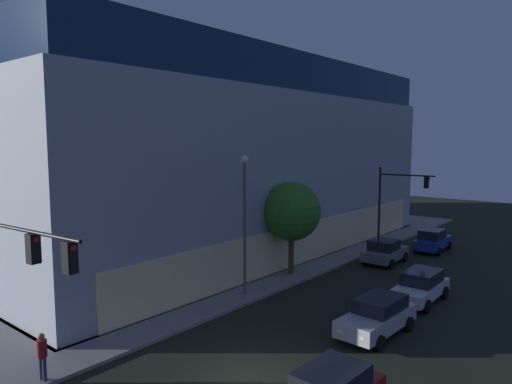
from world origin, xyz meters
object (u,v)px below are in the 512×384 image
object	(u,v)px
car_white	(420,286)
traffic_light_near_corner	(19,272)
car_silver	(377,315)
car_grey	(385,251)
street_lamp_sidewalk	(245,208)
sidewalk_tree	(291,212)
modern_building	(174,156)
pedestrian_waiting	(42,352)
traffic_light_far_corner	(396,195)
car_blue	(433,240)

from	to	relation	value
car_white	traffic_light_near_corner	bearing A→B (deg)	162.62
car_silver	car_grey	world-z (taller)	car_grey
street_lamp_sidewalk	sidewalk_tree	bearing A→B (deg)	5.29
modern_building	pedestrian_waiting	bearing A→B (deg)	-141.01
sidewalk_tree	car_grey	world-z (taller)	sidewalk_tree
traffic_light_far_corner	car_silver	bearing A→B (deg)	-159.08
street_lamp_sidewalk	car_silver	bearing A→B (deg)	-89.48
car_white	car_blue	xyz separation A→B (m)	(12.08, 3.54, 0.04)
car_grey	pedestrian_waiting	bearing A→B (deg)	174.54
traffic_light_near_corner	sidewalk_tree	size ratio (longest dim) A/B	1.05
modern_building	car_grey	size ratio (longest dim) A/B	9.19
modern_building	street_lamp_sidewalk	bearing A→B (deg)	-118.34
modern_building	sidewalk_tree	size ratio (longest dim) A/B	6.33
traffic_light_far_corner	car_blue	xyz separation A→B (m)	(0.95, -2.71, -3.47)
traffic_light_near_corner	car_white	size ratio (longest dim) A/B	1.38
modern_building	car_white	world-z (taller)	modern_building
traffic_light_far_corner	car_grey	distance (m)	6.14
sidewalk_tree	car_grey	size ratio (longest dim) A/B	1.45
street_lamp_sidewalk	car_silver	world-z (taller)	street_lamp_sidewalk
car_silver	car_grey	bearing A→B (deg)	22.96
car_white	car_blue	bearing A→B (deg)	16.33
traffic_light_near_corner	car_white	distance (m)	19.67
pedestrian_waiting	car_grey	bearing A→B (deg)	-5.46
sidewalk_tree	car_silver	world-z (taller)	sidewalk_tree
modern_building	traffic_light_near_corner	size ratio (longest dim) A/B	6.03
modern_building	street_lamp_sidewalk	size ratio (longest dim) A/B	4.86
street_lamp_sidewalk	car_white	size ratio (longest dim) A/B	1.71
traffic_light_near_corner	pedestrian_waiting	size ratio (longest dim) A/B	3.57
street_lamp_sidewalk	car_grey	world-z (taller)	street_lamp_sidewalk
street_lamp_sidewalk	traffic_light_near_corner	bearing A→B (deg)	-171.39
car_silver	car_white	bearing A→B (deg)	1.21
street_lamp_sidewalk	car_white	xyz separation A→B (m)	(5.59, -7.71, -4.16)
traffic_light_far_corner	car_blue	distance (m)	4.50
car_grey	car_blue	xyz separation A→B (m)	(5.81, -1.34, 0.03)
car_silver	car_white	size ratio (longest dim) A/B	1.00
traffic_light_far_corner	street_lamp_sidewalk	size ratio (longest dim) A/B	0.83
traffic_light_near_corner	car_silver	xyz separation A→B (m)	(12.91, -5.88, -3.76)
modern_building	pedestrian_waiting	size ratio (longest dim) A/B	21.55
traffic_light_near_corner	car_white	bearing A→B (deg)	-17.38
car_blue	traffic_light_near_corner	bearing A→B (deg)	175.83
traffic_light_near_corner	car_grey	size ratio (longest dim) A/B	1.52
street_lamp_sidewalk	car_grey	xyz separation A→B (m)	(11.86, -2.83, -4.16)
car_blue	car_white	bearing A→B (deg)	-163.67
traffic_light_near_corner	street_lamp_sidewalk	world-z (taller)	street_lamp_sidewalk
modern_building	sidewalk_tree	distance (m)	15.89
car_white	car_blue	size ratio (longest dim) A/B	1.05
sidewalk_tree	modern_building	bearing A→B (deg)	77.42
sidewalk_tree	street_lamp_sidewalk	bearing A→B (deg)	-174.71
traffic_light_near_corner	street_lamp_sidewalk	bearing A→B (deg)	8.61
car_grey	car_blue	bearing A→B (deg)	-12.97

